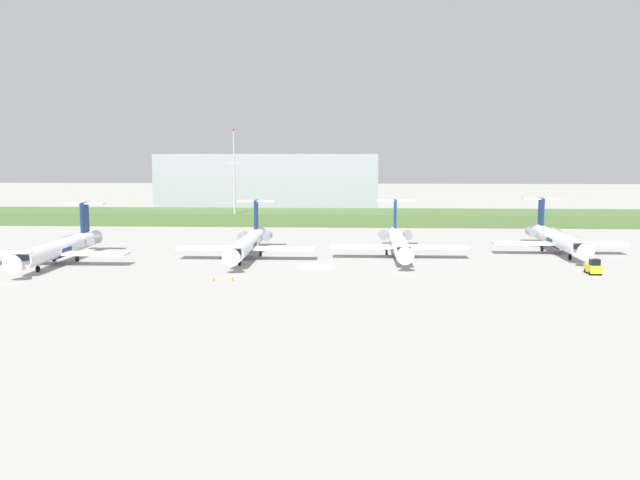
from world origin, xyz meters
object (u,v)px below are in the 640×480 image
(regional_jet_second, at_px, (248,243))
(safety_cone_front_marker, at_px, (213,279))
(regional_jet_fourth, at_px, (556,238))
(safety_cone_mid_marker, at_px, (233,279))
(antenna_mast, at_px, (234,186))
(baggage_tug, at_px, (593,267))
(regional_jet_third, at_px, (398,242))
(regional_jet_nearest, at_px, (60,248))

(regional_jet_second, bearing_deg, safety_cone_front_marker, -94.13)
(regional_jet_fourth, xyz_separation_m, safety_cone_mid_marker, (-52.39, -29.31, -2.26))
(regional_jet_second, distance_m, safety_cone_mid_marker, 20.81)
(regional_jet_second, relative_size, antenna_mast, 1.34)
(baggage_tug, bearing_deg, regional_jet_third, 150.22)
(regional_jet_second, bearing_deg, baggage_tug, -13.69)
(baggage_tug, xyz_separation_m, safety_cone_mid_marker, (-51.60, -7.82, -0.73))
(regional_jet_nearest, bearing_deg, regional_jet_second, 13.74)
(regional_jet_third, relative_size, safety_cone_mid_marker, 56.36)
(antenna_mast, xyz_separation_m, safety_cone_mid_marker, (11.71, -69.04, -9.31))
(regional_jet_fourth, xyz_separation_m, baggage_tug, (-0.79, -21.48, -1.53))
(safety_cone_mid_marker, bearing_deg, antenna_mast, 99.63)
(regional_jet_second, relative_size, safety_cone_mid_marker, 56.36)
(regional_jet_nearest, bearing_deg, safety_cone_front_marker, -26.72)
(baggage_tug, bearing_deg, regional_jet_nearest, 175.98)
(regional_jet_nearest, distance_m, safety_cone_front_marker, 30.87)
(regional_jet_nearest, distance_m, regional_jet_third, 55.29)
(regional_jet_nearest, height_order, safety_cone_mid_marker, regional_jet_nearest)
(regional_jet_fourth, bearing_deg, regional_jet_third, -168.23)
(safety_cone_front_marker, bearing_deg, baggage_tug, 8.51)
(safety_cone_front_marker, bearing_deg, regional_jet_nearest, 153.28)
(regional_jet_nearest, xyz_separation_m, regional_jet_second, (29.01, 7.10, 0.00))
(regional_jet_fourth, distance_m, antenna_mast, 75.75)
(regional_jet_third, xyz_separation_m, regional_jet_fourth, (28.11, 5.86, 0.00))
(regional_jet_third, height_order, safety_cone_mid_marker, regional_jet_third)
(safety_cone_front_marker, bearing_deg, antenna_mast, 97.48)
(regional_jet_nearest, height_order, regional_jet_second, same)
(regional_jet_fourth, xyz_separation_m, safety_cone_front_marker, (-55.00, -29.59, -2.26))
(regional_jet_third, bearing_deg, regional_jet_second, -173.72)
(regional_jet_nearest, bearing_deg, regional_jet_fourth, 10.80)
(safety_cone_mid_marker, bearing_deg, baggage_tug, 8.62)
(regional_jet_nearest, xyz_separation_m, baggage_tug, (81.71, -5.74, -1.53))
(regional_jet_fourth, height_order, safety_cone_front_marker, regional_jet_fourth)
(regional_jet_third, distance_m, safety_cone_front_marker, 35.94)
(regional_jet_second, bearing_deg, regional_jet_fourth, 9.19)
(safety_cone_front_marker, xyz_separation_m, safety_cone_mid_marker, (2.61, 0.29, 0.00))
(regional_jet_second, bearing_deg, safety_cone_mid_marker, -86.97)
(regional_jet_nearest, xyz_separation_m, regional_jet_fourth, (82.50, 15.75, 0.00))
(regional_jet_fourth, distance_m, safety_cone_mid_marker, 60.07)
(regional_jet_third, bearing_deg, regional_jet_nearest, -169.70)
(regional_jet_fourth, bearing_deg, regional_jet_nearest, -169.20)
(regional_jet_second, bearing_deg, regional_jet_nearest, -166.26)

